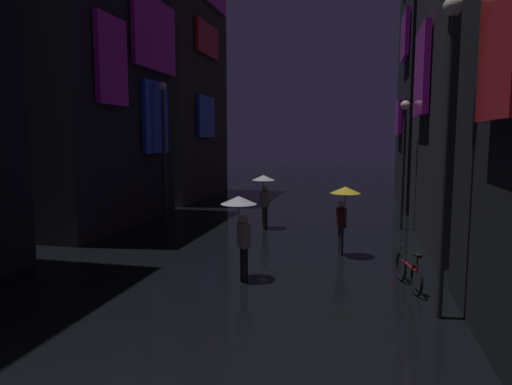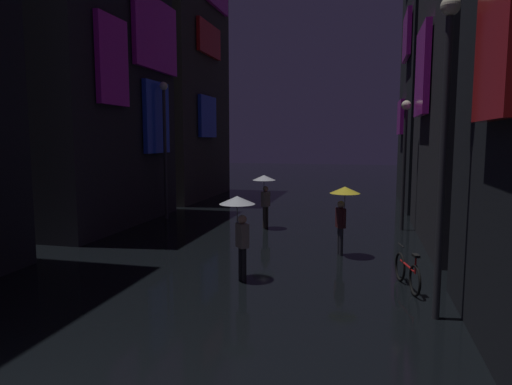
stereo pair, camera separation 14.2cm
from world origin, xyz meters
TOP-DOWN VIEW (x-y plane):
  - building_left_mid at (-7.47, 12.98)m, footprint 4.25×7.95m
  - building_left_far at (-7.48, 22.03)m, footprint 4.25×8.05m
  - building_right_far at (7.49, 22.11)m, footprint 4.25×8.23m
  - pedestrian_midstreet_left_clear at (0.54, 6.94)m, footprint 0.90×0.90m
  - pedestrian_foreground_right_clear at (-0.28, 13.59)m, footprint 0.90×0.90m
  - pedestrian_near_crossing_yellow at (2.96, 9.92)m, footprint 0.90×0.90m
  - bicycle_parked_at_storefront at (4.60, 7.23)m, footprint 0.47×1.79m
  - streetlamp_left_far at (-5.00, 14.71)m, footprint 0.36×0.36m
  - streetlamp_right_near at (5.00, 5.42)m, footprint 0.36×0.36m
  - streetlamp_right_far at (5.00, 14.46)m, footprint 0.36×0.36m

SIDE VIEW (x-z plane):
  - bicycle_parked_at_storefront at x=4.60m, z-range -0.09..0.87m
  - pedestrian_midstreet_left_clear at x=0.54m, z-range 0.61..2.73m
  - pedestrian_foreground_right_clear at x=-0.28m, z-range 0.61..2.73m
  - pedestrian_near_crossing_yellow at x=2.96m, z-range 0.61..2.73m
  - streetlamp_right_far at x=5.00m, z-range 0.67..5.64m
  - streetlamp_left_far at x=-5.00m, z-range 0.71..6.68m
  - streetlamp_right_near at x=5.00m, z-range 0.71..6.84m
  - building_left_mid at x=-7.47m, z-range 0.01..13.42m
  - building_left_far at x=-7.48m, z-range 0.02..16.29m
  - building_right_far at x=7.49m, z-range 0.00..19.94m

